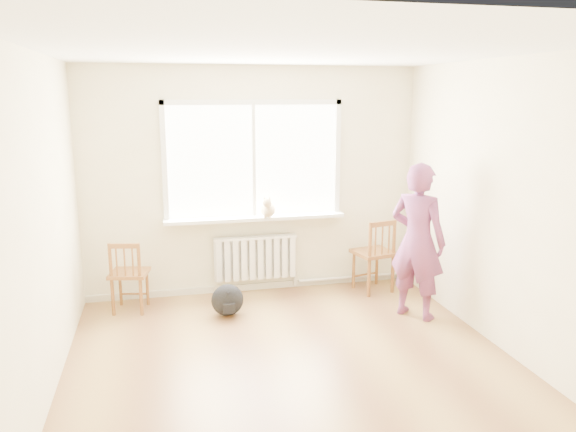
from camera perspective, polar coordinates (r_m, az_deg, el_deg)
floor at (r=5.02m, az=1.12°, el=-15.88°), size 4.50×4.50×0.00m
ceiling at (r=4.44m, az=1.28°, el=16.56°), size 4.50×4.50×0.00m
back_wall at (r=6.71m, az=-3.53°, el=3.51°), size 4.00×0.01×2.70m
window at (r=6.64m, az=-3.53°, el=6.14°), size 2.12×0.05×1.42m
windowsill at (r=6.68m, az=-3.33°, el=-0.19°), size 2.15×0.22×0.04m
radiator at (r=6.82m, az=-3.31°, el=-4.19°), size 1.00×0.12×0.55m
heating_pipe at (r=7.26m, az=6.51°, el=-6.19°), size 1.40×0.04×0.04m
baseboard at (r=7.01m, az=-3.37°, el=-7.15°), size 4.00×0.03×0.08m
chair_left at (r=6.44m, az=-15.91°, el=-5.90°), size 0.47×0.46×0.81m
chair_right at (r=6.89m, az=8.92°, el=-3.97°), size 0.53×0.51×0.91m
person at (r=6.12m, az=13.02°, el=-2.51°), size 0.70×0.73×1.68m
cat at (r=6.59m, az=-2.08°, el=0.81°), size 0.24×0.40×0.27m
backpack at (r=6.21m, az=-6.17°, el=-8.48°), size 0.35×0.27×0.35m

